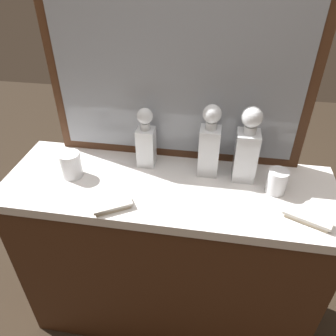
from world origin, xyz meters
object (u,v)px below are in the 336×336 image
(crystal_decanter_far_left, at_px, (146,143))
(crystal_tumbler_front, at_px, (71,166))
(crystal_tumbler_far_left, at_px, (277,182))
(silver_brush_right, at_px, (112,205))
(crystal_decanter_right, at_px, (246,151))
(silver_brush_far_right, at_px, (307,218))
(crystal_decanter_center, at_px, (209,147))

(crystal_decanter_far_left, height_order, crystal_tumbler_front, crystal_decanter_far_left)
(crystal_tumbler_far_left, distance_m, silver_brush_right, 0.63)
(crystal_decanter_right, xyz_separation_m, crystal_tumbler_front, (-0.69, -0.10, -0.08))
(crystal_decanter_right, height_order, silver_brush_far_right, crystal_decanter_right)
(crystal_tumbler_front, bearing_deg, crystal_decanter_right, 8.36)
(crystal_decanter_center, bearing_deg, crystal_tumbler_far_left, -17.53)
(crystal_decanter_center, relative_size, silver_brush_far_right, 1.79)
(crystal_decanter_center, height_order, crystal_decanter_right, crystal_decanter_right)
(crystal_decanter_far_left, distance_m, crystal_decanter_right, 0.41)
(crystal_tumbler_far_left, bearing_deg, silver_brush_far_right, -57.24)
(crystal_decanter_right, distance_m, crystal_tumbler_front, 0.70)
(crystal_decanter_right, bearing_deg, crystal_decanter_center, 174.65)
(crystal_decanter_far_left, xyz_separation_m, silver_brush_right, (-0.07, -0.30, -0.09))
(crystal_decanter_far_left, bearing_deg, silver_brush_right, -102.46)
(crystal_tumbler_far_left, bearing_deg, crystal_decanter_center, 162.47)
(crystal_decanter_far_left, relative_size, silver_brush_right, 1.68)
(crystal_decanter_center, bearing_deg, crystal_decanter_right, -5.35)
(silver_brush_right, bearing_deg, crystal_decanter_center, 40.28)
(crystal_decanter_center, bearing_deg, crystal_decanter_far_left, 176.04)
(silver_brush_far_right, height_order, silver_brush_right, same)
(crystal_decanter_center, xyz_separation_m, crystal_decanter_far_left, (-0.26, 0.02, -0.02))
(crystal_tumbler_far_left, height_order, silver_brush_right, crystal_tumbler_far_left)
(crystal_tumbler_front, xyz_separation_m, silver_brush_far_right, (0.91, -0.12, -0.04))
(crystal_decanter_right, distance_m, crystal_tumbler_far_left, 0.16)
(crystal_decanter_center, relative_size, silver_brush_right, 1.95)
(crystal_decanter_right, relative_size, silver_brush_right, 2.01)
(crystal_tumbler_front, bearing_deg, crystal_decanter_center, 11.89)
(silver_brush_right, bearing_deg, crystal_decanter_far_left, 77.54)
(crystal_decanter_far_left, xyz_separation_m, crystal_decanter_right, (0.41, -0.03, 0.02))
(crystal_decanter_right, xyz_separation_m, silver_brush_far_right, (0.22, -0.22, -0.11))
(crystal_decanter_center, xyz_separation_m, silver_brush_right, (-0.33, -0.28, -0.11))
(crystal_decanter_far_left, relative_size, silver_brush_far_right, 1.54)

